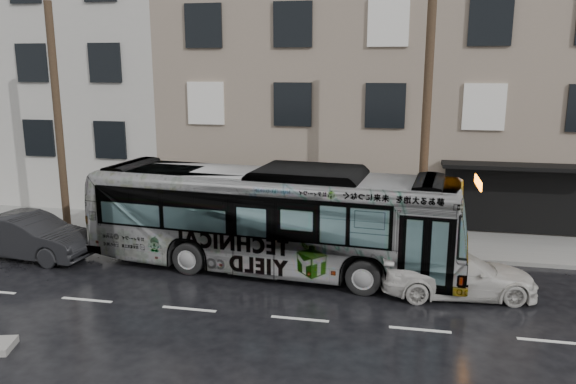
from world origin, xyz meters
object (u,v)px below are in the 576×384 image
utility_pole_front (426,129)px  sign_post (453,223)px  bus (272,218)px  white_sedan (457,274)px  utility_pole_rear (58,121)px  dark_sedan (29,236)px

utility_pole_front → sign_post: (1.10, 0.00, -3.30)m
bus → white_sedan: (5.97, -1.08, -1.10)m
utility_pole_rear → dark_sedan: size_ratio=1.85×
white_sedan → utility_pole_front: bearing=9.9°
utility_pole_front → utility_pole_rear: bearing=180.0°
dark_sedan → utility_pole_front: bearing=-73.1°
utility_pole_rear → dark_sedan: utility_pole_rear is taller
utility_pole_rear → dark_sedan: 4.74m
utility_pole_front → bus: utility_pole_front is taller
utility_pole_rear → dark_sedan: bearing=-84.8°
utility_pole_front → dark_sedan: bearing=-168.7°
bus → white_sedan: bearing=-94.6°
sign_post → white_sedan: 3.27m
bus → utility_pole_front: bearing=-61.1°
sign_post → white_sedan: (-0.07, -3.20, -0.68)m
dark_sedan → bus: bearing=-80.2°
utility_pole_rear → white_sedan: size_ratio=1.95×
sign_post → bus: bus is taller
utility_pole_rear → white_sedan: (15.03, -3.20, -3.98)m
utility_pole_front → bus: 6.10m
white_sedan → sign_post: bearing=-9.2°
bus → white_sedan: size_ratio=2.76×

